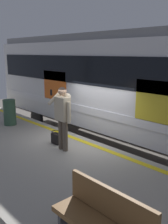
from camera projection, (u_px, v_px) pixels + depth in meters
ground_plane at (90, 165)px, 7.89m from camera, size 25.43×25.43×0.00m
platform at (39, 171)px, 6.59m from camera, size 16.96×3.64×0.87m
safety_line at (82, 141)px, 7.49m from camera, size 16.62×0.16×0.01m
track_rail_near at (115, 153)px, 8.66m from camera, size 22.04×0.08×0.16m
track_rail_far at (140, 143)px, 9.61m from camera, size 22.04×0.08×0.16m
train_carriage at (127, 81)px, 8.70m from camera, size 12.29×3.00×3.87m
passenger at (63, 114)px, 6.62m from camera, size 0.57×0.55×1.70m
handbag at (57, 138)px, 7.26m from camera, size 0.32×0.29×0.37m
bench at (103, 222)px, 3.19m from camera, size 1.41×0.44×0.90m
trash_bin at (10, 112)px, 9.11m from camera, size 0.44×0.44×0.92m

